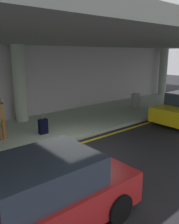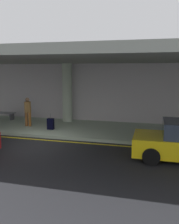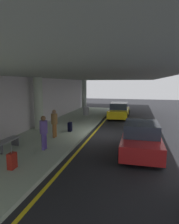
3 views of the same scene
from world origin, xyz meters
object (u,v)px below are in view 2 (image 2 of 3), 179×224
(support_column_far_left, at_px, (67,93))
(traveler_with_luggage, at_px, (28,110))
(bench_metal, at_px, (4,114))
(suitcase_upright_secondary, at_px, (51,124))

(support_column_far_left, bearing_deg, traveler_with_luggage, -131.52)
(bench_metal, bearing_deg, suitcase_upright_secondary, -23.36)
(traveler_with_luggage, distance_m, bench_metal, 2.98)
(support_column_far_left, distance_m, suitcase_upright_secondary, 2.82)
(suitcase_upright_secondary, height_order, bench_metal, suitcase_upright_secondary)
(support_column_far_left, relative_size, bench_metal, 2.28)
(traveler_with_luggage, relative_size, suitcase_upright_secondary, 1.87)
(suitcase_upright_secondary, bearing_deg, traveler_with_luggage, 163.00)
(support_column_far_left, relative_size, suitcase_upright_secondary, 4.06)
(suitcase_upright_secondary, bearing_deg, support_column_far_left, 83.79)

